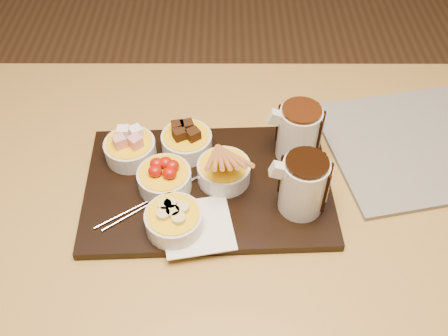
{
  "coord_description": "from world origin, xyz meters",
  "views": [
    {
      "loc": [
        -0.0,
        -0.61,
        1.48
      ],
      "look_at": [
        -0.01,
        -0.0,
        0.81
      ],
      "focal_mm": 40.0,
      "sensor_mm": 36.0,
      "label": 1
    }
  ],
  "objects_px": {
    "pitcher_milk_chocolate": "(298,134)",
    "newspaper": "(426,143)",
    "pitcher_dark_chocolate": "(303,186)",
    "serving_board": "(208,186)",
    "bowl_strawberries": "(165,180)",
    "dining_table": "(227,220)"
  },
  "relations": [
    {
      "from": "pitcher_milk_chocolate",
      "to": "newspaper",
      "type": "height_order",
      "value": "pitcher_milk_chocolate"
    },
    {
      "from": "pitcher_dark_chocolate",
      "to": "newspaper",
      "type": "xyz_separation_m",
      "value": [
        0.28,
        0.17,
        -0.07
      ]
    },
    {
      "from": "pitcher_milk_chocolate",
      "to": "serving_board",
      "type": "bearing_deg",
      "value": -158.2
    },
    {
      "from": "newspaper",
      "to": "pitcher_milk_chocolate",
      "type": "bearing_deg",
      "value": 177.13
    },
    {
      "from": "serving_board",
      "to": "bowl_strawberries",
      "type": "bearing_deg",
      "value": -176.42
    },
    {
      "from": "pitcher_dark_chocolate",
      "to": "newspaper",
      "type": "bearing_deg",
      "value": 29.36
    },
    {
      "from": "pitcher_milk_chocolate",
      "to": "pitcher_dark_chocolate",
      "type": "bearing_deg",
      "value": -94.4
    },
    {
      "from": "serving_board",
      "to": "bowl_strawberries",
      "type": "xyz_separation_m",
      "value": [
        -0.08,
        -0.01,
        0.03
      ]
    },
    {
      "from": "serving_board",
      "to": "pitcher_dark_chocolate",
      "type": "xyz_separation_m",
      "value": [
        0.17,
        -0.05,
        0.06
      ]
    },
    {
      "from": "pitcher_milk_chocolate",
      "to": "bowl_strawberries",
      "type": "bearing_deg",
      "value": -163.61
    },
    {
      "from": "serving_board",
      "to": "bowl_strawberries",
      "type": "relative_size",
      "value": 4.6
    },
    {
      "from": "serving_board",
      "to": "pitcher_dark_chocolate",
      "type": "relative_size",
      "value": 4.17
    },
    {
      "from": "serving_board",
      "to": "pitcher_milk_chocolate",
      "type": "distance_m",
      "value": 0.2
    },
    {
      "from": "dining_table",
      "to": "newspaper",
      "type": "distance_m",
      "value": 0.44
    },
    {
      "from": "pitcher_dark_chocolate",
      "to": "dining_table",
      "type": "bearing_deg",
      "value": 155.58
    },
    {
      "from": "serving_board",
      "to": "newspaper",
      "type": "height_order",
      "value": "serving_board"
    },
    {
      "from": "serving_board",
      "to": "dining_table",
      "type": "bearing_deg",
      "value": -2.25
    },
    {
      "from": "dining_table",
      "to": "bowl_strawberries",
      "type": "height_order",
      "value": "bowl_strawberries"
    },
    {
      "from": "pitcher_dark_chocolate",
      "to": "pitcher_milk_chocolate",
      "type": "bearing_deg",
      "value": 85.6
    },
    {
      "from": "dining_table",
      "to": "bowl_strawberries",
      "type": "distance_m",
      "value": 0.18
    },
    {
      "from": "serving_board",
      "to": "newspaper",
      "type": "xyz_separation_m",
      "value": [
        0.45,
        0.12,
        -0.0
      ]
    },
    {
      "from": "bowl_strawberries",
      "to": "pitcher_dark_chocolate",
      "type": "height_order",
      "value": "pitcher_dark_chocolate"
    }
  ]
}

